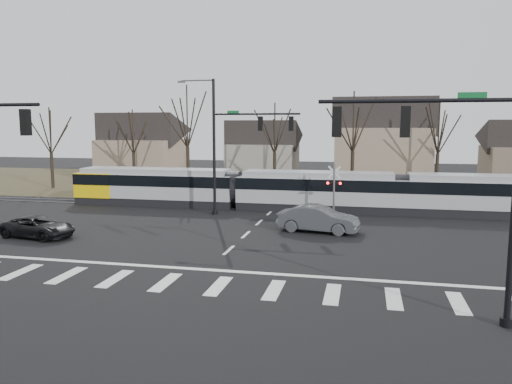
% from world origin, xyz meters
% --- Properties ---
extents(ground, '(140.00, 140.00, 0.00)m').
position_xyz_m(ground, '(0.00, 0.00, 0.00)').
color(ground, black).
extents(grass_verge, '(140.00, 28.00, 0.01)m').
position_xyz_m(grass_verge, '(0.00, 32.00, 0.01)').
color(grass_verge, '#38331E').
rests_on(grass_verge, ground).
extents(crosswalk, '(27.00, 2.60, 0.01)m').
position_xyz_m(crosswalk, '(0.00, -4.00, 0.01)').
color(crosswalk, silver).
rests_on(crosswalk, ground).
extents(stop_line, '(28.00, 0.35, 0.01)m').
position_xyz_m(stop_line, '(0.00, -1.80, 0.01)').
color(stop_line, silver).
rests_on(stop_line, ground).
extents(lane_dashes, '(0.18, 30.00, 0.01)m').
position_xyz_m(lane_dashes, '(0.00, 16.00, 0.01)').
color(lane_dashes, silver).
rests_on(lane_dashes, ground).
extents(rail_pair, '(90.00, 1.52, 0.06)m').
position_xyz_m(rail_pair, '(0.00, 15.80, 0.03)').
color(rail_pair, '#59595E').
rests_on(rail_pair, ground).
extents(tram, '(41.04, 3.05, 3.11)m').
position_xyz_m(tram, '(3.32, 16.00, 1.70)').
color(tram, gray).
rests_on(tram, ground).
extents(sedan, '(3.32, 5.68, 1.70)m').
position_xyz_m(sedan, '(4.33, 7.81, 0.85)').
color(sedan, '#424448').
rests_on(sedan, ground).
extents(suv, '(3.45, 5.22, 1.28)m').
position_xyz_m(suv, '(-12.19, 2.60, 0.64)').
color(suv, black).
rests_on(suv, ground).
extents(signal_pole_near_right, '(6.72, 0.44, 8.00)m').
position_xyz_m(signal_pole_near_right, '(10.11, -6.00, 5.17)').
color(signal_pole_near_right, black).
rests_on(signal_pole_near_right, ground).
extents(signal_pole_far, '(9.28, 0.44, 10.20)m').
position_xyz_m(signal_pole_far, '(-2.41, 12.50, 5.70)').
color(signal_pole_far, black).
rests_on(signal_pole_far, ground).
extents(rail_crossing_signal, '(1.08, 0.36, 4.00)m').
position_xyz_m(rail_crossing_signal, '(5.00, 12.79, 1.89)').
color(rail_crossing_signal, '#59595B').
rests_on(rail_crossing_signal, ground).
extents(tree_row, '(59.20, 7.20, 10.00)m').
position_xyz_m(tree_row, '(2.00, 26.00, 5.00)').
color(tree_row, black).
rests_on(tree_row, ground).
extents(house_a, '(9.72, 8.64, 8.60)m').
position_xyz_m(house_a, '(-20.00, 34.00, 4.46)').
color(house_a, '#806E5C').
rests_on(house_a, ground).
extents(house_b, '(8.64, 7.56, 7.65)m').
position_xyz_m(house_b, '(-5.00, 36.00, 3.97)').
color(house_b, gray).
rests_on(house_b, ground).
extents(house_c, '(10.80, 8.64, 10.10)m').
position_xyz_m(house_c, '(9.00, 33.00, 5.23)').
color(house_c, '#806E5C').
rests_on(house_c, ground).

